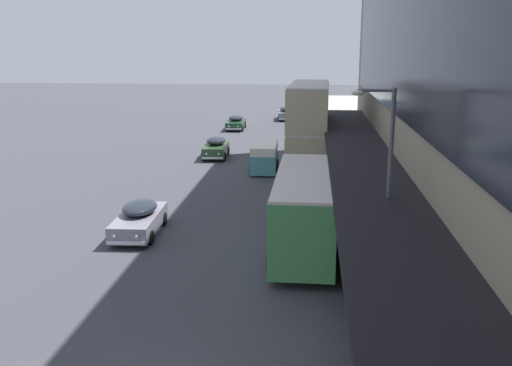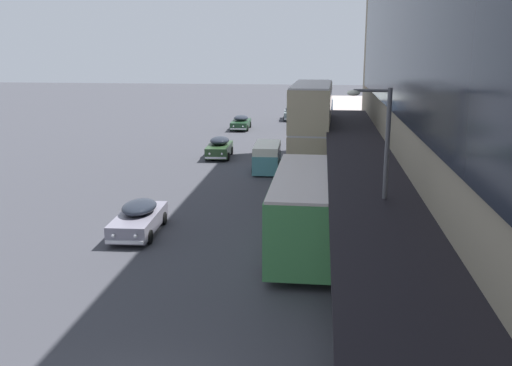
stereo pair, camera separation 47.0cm
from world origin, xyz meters
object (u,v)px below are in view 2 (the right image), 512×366
(sedan_second_mid, at_px, (314,140))
(vw_van, at_px, (267,155))
(transit_bus_kerbside_front, at_px, (311,125))
(street_lamp, at_px, (381,176))
(pedestrian_at_kerb, at_px, (410,258))
(fire_hydrant, at_px, (363,214))
(sedan_second_near, at_px, (241,122))
(sedan_lead_near, at_px, (139,218))
(transit_bus_kerbside_far, at_px, (320,107))
(sedan_lead_mid, at_px, (292,113))
(sedan_oncoming_front, at_px, (219,147))
(transit_bus_kerbside_rear, at_px, (302,207))
(sedan_trailing_near, at_px, (321,128))

(sedan_second_mid, xyz_separation_m, vw_van, (-3.19, -8.88, 0.30))
(transit_bus_kerbside_front, xyz_separation_m, street_lamp, (2.76, -19.98, 0.99))
(sedan_second_mid, distance_m, street_lamp, 29.23)
(pedestrian_at_kerb, xyz_separation_m, fire_hydrant, (-1.15, 7.78, -0.69))
(sedan_second_mid, distance_m, vw_van, 9.44)
(sedan_second_near, bearing_deg, sedan_lead_near, -89.97)
(transit_bus_kerbside_far, height_order, sedan_lead_mid, transit_bus_kerbside_far)
(pedestrian_at_kerb, bearing_deg, fire_hydrant, 98.41)
(transit_bus_kerbside_far, distance_m, sedan_oncoming_front, 22.38)
(transit_bus_kerbside_front, distance_m, sedan_oncoming_front, 9.02)
(transit_bus_kerbside_front, distance_m, sedan_lead_mid, 28.98)
(sedan_second_near, bearing_deg, sedan_oncoming_front, -88.23)
(sedan_lead_near, height_order, vw_van, vw_van)
(transit_bus_kerbside_rear, distance_m, transit_bus_kerbside_far, 41.37)
(transit_bus_kerbside_far, bearing_deg, fire_hydrant, -86.40)
(pedestrian_at_kerb, relative_size, street_lamp, 0.26)
(sedan_trailing_near, bearing_deg, transit_bus_kerbside_far, 91.14)
(sedan_second_near, bearing_deg, transit_bus_kerbside_front, -68.94)
(sedan_oncoming_front, relative_size, street_lamp, 0.63)
(sedan_second_near, relative_size, sedan_lead_mid, 0.98)
(sedan_lead_mid, height_order, sedan_oncoming_front, sedan_oncoming_front)
(transit_bus_kerbside_far, bearing_deg, street_lamp, -87.18)
(sedan_lead_near, xyz_separation_m, vw_van, (4.72, 14.45, 0.34))
(sedan_second_mid, distance_m, pedestrian_at_kerb, 28.65)
(vw_van, relative_size, fire_hydrant, 6.56)
(transit_bus_kerbside_rear, bearing_deg, sedan_second_mid, 89.65)
(transit_bus_kerbside_far, relative_size, fire_hydrant, 16.33)
(pedestrian_at_kerb, relative_size, fire_hydrant, 2.65)
(sedan_trailing_near, xyz_separation_m, sedan_lead_near, (-8.46, -31.21, -0.04))
(transit_bus_kerbside_front, relative_size, sedan_lead_near, 1.95)
(vw_van, relative_size, pedestrian_at_kerb, 2.47)
(transit_bus_kerbside_rear, distance_m, fire_hydrant, 5.22)
(vw_van, xyz_separation_m, pedestrian_at_kerb, (7.06, -19.51, 0.08))
(sedan_trailing_near, height_order, street_lamp, street_lamp)
(transit_bus_kerbside_rear, relative_size, street_lamp, 1.27)
(transit_bus_kerbside_far, distance_m, sedan_trailing_near, 8.84)
(sedan_second_near, relative_size, vw_van, 1.03)
(transit_bus_kerbside_front, distance_m, vw_van, 3.78)
(transit_bus_kerbside_rear, distance_m, pedestrian_at_kerb, 5.50)
(transit_bus_kerbside_front, relative_size, sedan_second_mid, 2.09)
(sedan_second_near, distance_m, pedestrian_at_kerb, 41.41)
(sedan_second_mid, relative_size, pedestrian_at_kerb, 2.43)
(sedan_oncoming_front, relative_size, pedestrian_at_kerb, 2.44)
(transit_bus_kerbside_far, height_order, fire_hydrant, transit_bus_kerbside_far)
(fire_hydrant, bearing_deg, sedan_second_mid, 97.54)
(transit_bus_kerbside_far, relative_size, sedan_oncoming_front, 2.53)
(sedan_second_mid, xyz_separation_m, pedestrian_at_kerb, (3.88, -28.39, 0.38))
(transit_bus_kerbside_rear, xyz_separation_m, sedan_trailing_near, (0.71, 32.59, -1.13))
(sedan_trailing_near, distance_m, fire_hydrant, 28.57)
(sedan_second_mid, xyz_separation_m, sedan_oncoming_front, (-7.44, -4.29, -0.00))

